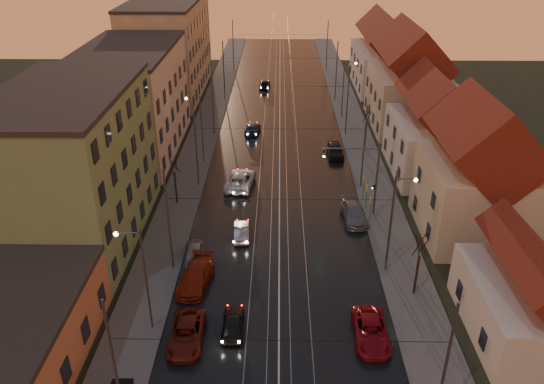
{
  "coord_description": "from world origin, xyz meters",
  "views": [
    {
      "loc": [
        -0.08,
        -26.19,
        25.44
      ],
      "look_at": [
        -0.72,
        18.39,
        2.22
      ],
      "focal_mm": 35.0,
      "sensor_mm": 36.0,
      "label": 1
    }
  ],
  "objects_px": {
    "street_lamp_3": "(346,84)",
    "street_lamp_1": "(396,212)",
    "street_lamp_2": "(199,123)",
    "driving_car_2": "(240,180)",
    "driving_car_0": "(233,324)",
    "parked_left_3": "(194,254)",
    "driving_car_4": "(265,84)",
    "traffic_light_mast": "(367,172)",
    "parked_left_2": "(195,276)",
    "parked_right_2": "(335,150)",
    "driving_car_1": "(242,231)",
    "parked_right_1": "(354,213)",
    "street_lamp_0": "(140,271)",
    "parked_left_1": "(186,334)",
    "driving_car_3": "(253,129)",
    "parked_right_0": "(371,331)"
  },
  "relations": [
    {
      "from": "driving_car_2",
      "to": "driving_car_4",
      "type": "bearing_deg",
      "value": -85.64
    },
    {
      "from": "street_lamp_2",
      "to": "driving_car_2",
      "type": "xyz_separation_m",
      "value": [
        4.97,
        -6.08,
        -4.09
      ]
    },
    {
      "from": "driving_car_1",
      "to": "driving_car_4",
      "type": "bearing_deg",
      "value": -94.83
    },
    {
      "from": "parked_left_2",
      "to": "parked_left_3",
      "type": "height_order",
      "value": "parked_left_2"
    },
    {
      "from": "street_lamp_1",
      "to": "driving_car_4",
      "type": "relative_size",
      "value": 1.93
    },
    {
      "from": "traffic_light_mast",
      "to": "driving_car_4",
      "type": "xyz_separation_m",
      "value": [
        -10.51,
        42.19,
        -3.89
      ]
    },
    {
      "from": "street_lamp_2",
      "to": "driving_car_2",
      "type": "distance_m",
      "value": 8.85
    },
    {
      "from": "parked_left_3",
      "to": "driving_car_3",
      "type": "bearing_deg",
      "value": 76.53
    },
    {
      "from": "parked_left_1",
      "to": "parked_left_2",
      "type": "distance_m",
      "value": 6.24
    },
    {
      "from": "street_lamp_0",
      "to": "parked_right_2",
      "type": "bearing_deg",
      "value": 62.38
    },
    {
      "from": "street_lamp_1",
      "to": "street_lamp_2",
      "type": "height_order",
      "value": "same"
    },
    {
      "from": "driving_car_1",
      "to": "driving_car_2",
      "type": "distance_m",
      "value": 10.1
    },
    {
      "from": "street_lamp_3",
      "to": "driving_car_4",
      "type": "distance_m",
      "value": 18.81
    },
    {
      "from": "street_lamp_0",
      "to": "driving_car_1",
      "type": "height_order",
      "value": "street_lamp_0"
    },
    {
      "from": "street_lamp_0",
      "to": "traffic_light_mast",
      "type": "height_order",
      "value": "street_lamp_0"
    },
    {
      "from": "street_lamp_3",
      "to": "parked_left_1",
      "type": "relative_size",
      "value": 1.65
    },
    {
      "from": "driving_car_4",
      "to": "street_lamp_3",
      "type": "bearing_deg",
      "value": 132.78
    },
    {
      "from": "traffic_light_mast",
      "to": "parked_right_0",
      "type": "distance_m",
      "value": 17.36
    },
    {
      "from": "parked_right_2",
      "to": "traffic_light_mast",
      "type": "bearing_deg",
      "value": -85.38
    },
    {
      "from": "driving_car_4",
      "to": "driving_car_1",
      "type": "bearing_deg",
      "value": 92.41
    },
    {
      "from": "parked_right_0",
      "to": "parked_right_2",
      "type": "height_order",
      "value": "parked_right_2"
    },
    {
      "from": "driving_car_2",
      "to": "parked_right_1",
      "type": "xyz_separation_m",
      "value": [
        11.15,
        -6.8,
        -0.07
      ]
    },
    {
      "from": "driving_car_0",
      "to": "driving_car_2",
      "type": "xyz_separation_m",
      "value": [
        -0.96,
        22.1,
        0.16
      ]
    },
    {
      "from": "driving_car_3",
      "to": "parked_left_2",
      "type": "distance_m",
      "value": 32.62
    },
    {
      "from": "street_lamp_0",
      "to": "parked_right_2",
      "type": "distance_m",
      "value": 34.17
    },
    {
      "from": "traffic_light_mast",
      "to": "parked_right_1",
      "type": "height_order",
      "value": "traffic_light_mast"
    },
    {
      "from": "driving_car_2",
      "to": "parked_right_0",
      "type": "xyz_separation_m",
      "value": [
        10.34,
        -22.74,
        -0.11
      ]
    },
    {
      "from": "driving_car_3",
      "to": "parked_left_1",
      "type": "distance_m",
      "value": 38.81
    },
    {
      "from": "parked_right_0",
      "to": "driving_car_3",
      "type": "bearing_deg",
      "value": 104.77
    },
    {
      "from": "driving_car_2",
      "to": "parked_right_2",
      "type": "distance_m",
      "value": 13.48
    },
    {
      "from": "driving_car_2",
      "to": "parked_left_2",
      "type": "relative_size",
      "value": 1.1
    },
    {
      "from": "street_lamp_1",
      "to": "parked_left_1",
      "type": "relative_size",
      "value": 1.65
    },
    {
      "from": "street_lamp_0",
      "to": "traffic_light_mast",
      "type": "xyz_separation_m",
      "value": [
        17.1,
        16.0,
        -0.29
      ]
    },
    {
      "from": "parked_right_0",
      "to": "street_lamp_0",
      "type": "bearing_deg",
      "value": 177.38
    },
    {
      "from": "street_lamp_3",
      "to": "parked_left_3",
      "type": "xyz_separation_m",
      "value": [
        -16.13,
        -35.91,
        -4.21
      ]
    },
    {
      "from": "driving_car_1",
      "to": "street_lamp_1",
      "type": "bearing_deg",
      "value": 159.03
    },
    {
      "from": "traffic_light_mast",
      "to": "parked_left_2",
      "type": "distance_m",
      "value": 18.6
    },
    {
      "from": "street_lamp_3",
      "to": "parked_right_2",
      "type": "distance_m",
      "value": 14.75
    },
    {
      "from": "street_lamp_3",
      "to": "driving_car_1",
      "type": "distance_m",
      "value": 34.74
    },
    {
      "from": "traffic_light_mast",
      "to": "street_lamp_3",
      "type": "bearing_deg",
      "value": 87.73
    },
    {
      "from": "street_lamp_3",
      "to": "street_lamp_1",
      "type": "bearing_deg",
      "value": -90.0
    },
    {
      "from": "parked_left_1",
      "to": "parked_left_2",
      "type": "bearing_deg",
      "value": 91.94
    },
    {
      "from": "parked_right_2",
      "to": "parked_left_3",
      "type": "bearing_deg",
      "value": -122.81
    },
    {
      "from": "street_lamp_1",
      "to": "parked_left_2",
      "type": "distance_m",
      "value": 16.41
    },
    {
      "from": "parked_left_2",
      "to": "parked_right_2",
      "type": "distance_m",
      "value": 28.29
    },
    {
      "from": "street_lamp_2",
      "to": "parked_left_1",
      "type": "bearing_deg",
      "value": -84.33
    },
    {
      "from": "street_lamp_2",
      "to": "driving_car_0",
      "type": "xyz_separation_m",
      "value": [
        5.93,
        -28.18,
        -4.26
      ]
    },
    {
      "from": "parked_right_0",
      "to": "parked_right_1",
      "type": "relative_size",
      "value": 0.98
    },
    {
      "from": "street_lamp_1",
      "to": "parked_left_3",
      "type": "bearing_deg",
      "value": 179.68
    },
    {
      "from": "traffic_light_mast",
      "to": "parked_left_3",
      "type": "xyz_separation_m",
      "value": [
        -15.01,
        -7.91,
        -3.92
      ]
    }
  ]
}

